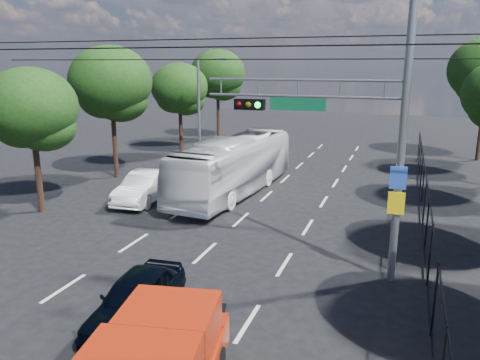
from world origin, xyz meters
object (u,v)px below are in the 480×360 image
at_px(signal_mast, 362,115).
at_px(navy_hatchback, 137,298).
at_px(white_van, 145,187).
at_px(white_bus, 234,166).

height_order(signal_mast, navy_hatchback, signal_mast).
xyz_separation_m(navy_hatchback, white_van, (-5.68, 10.00, 0.08)).
bearing_deg(navy_hatchback, signal_mast, 38.50).
relative_size(navy_hatchback, white_van, 0.87).
xyz_separation_m(navy_hatchback, white_bus, (-2.00, 12.92, 0.83)).
relative_size(signal_mast, white_van, 2.09).
xyz_separation_m(white_bus, white_van, (-3.68, -2.92, -0.75)).
bearing_deg(white_van, navy_hatchback, -65.51).
xyz_separation_m(signal_mast, white_van, (-10.78, 5.12, -4.49)).
distance_m(white_bus, white_van, 4.76).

